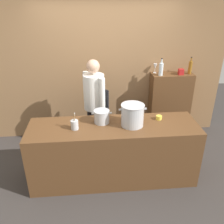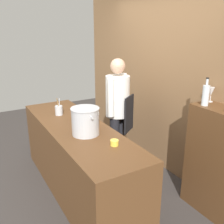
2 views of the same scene
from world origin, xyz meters
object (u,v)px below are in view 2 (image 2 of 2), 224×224
chef (118,107)px  wine_bottle_clear (206,95)px  stockpot_large (86,121)px  butter_jar (114,143)px  stockpot_small (80,114)px  utensil_crock (59,110)px  wine_glass_short (211,92)px

chef → wine_bottle_clear: 1.32m
stockpot_large → butter_jar: stockpot_large is taller
wine_bottle_clear → stockpot_large: bearing=-121.6°
stockpot_large → stockpot_small: size_ratio=1.34×
stockpot_large → stockpot_small: bearing=165.0°
utensil_crock → wine_bottle_clear: size_ratio=0.79×
chef → stockpot_small: size_ratio=5.77×
stockpot_small → wine_glass_short: 1.61m
stockpot_small → wine_bottle_clear: bearing=42.2°
utensil_crock → wine_bottle_clear: wine_bottle_clear is taller
stockpot_large → wine_bottle_clear: wine_bottle_clear is taller
utensil_crock → wine_glass_short: wine_glass_short is taller
stockpot_small → wine_bottle_clear: size_ratio=0.94×
stockpot_small → chef: bearing=98.0°
stockpot_large → wine_bottle_clear: 1.35m
stockpot_large → utensil_crock: 0.80m
chef → butter_jar: 1.11m
chef → stockpot_small: chef is taller
stockpot_small → butter_jar: bearing=1.2°
butter_jar → wine_bottle_clear: wine_bottle_clear is taller
stockpot_small → butter_jar: stockpot_small is taller
stockpot_small → butter_jar: size_ratio=3.29×
wine_bottle_clear → butter_jar: bearing=-105.1°
butter_jar → chef: bearing=146.9°
stockpot_small → wine_glass_short: size_ratio=1.69×
stockpot_small → wine_glass_short: wine_glass_short is taller
stockpot_large → wine_glass_short: wine_glass_short is taller
chef → wine_bottle_clear: bearing=-107.4°
utensil_crock → stockpot_small: bearing=22.3°
butter_jar → wine_glass_short: 1.25m
utensil_crock → wine_glass_short: bearing=43.0°
chef → wine_glass_short: 1.32m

